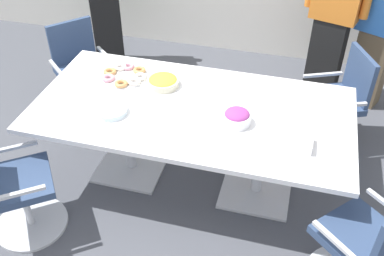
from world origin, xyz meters
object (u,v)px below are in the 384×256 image
person_standing_1 (335,10)px  napkin_pile (299,142)px  office_chair_1 (12,189)px  snack_bowl_chips_yellow (163,81)px  conference_table (192,120)px  donut_platter (125,75)px  office_chair_3 (336,105)px  person_standing_2 (382,25)px  office_chair_0 (83,75)px  plate_stack (111,111)px  snack_bowl_candy_mix (237,117)px  office_chair_2 (365,248)px

person_standing_1 → napkin_pile: person_standing_1 is taller
office_chair_1 → snack_bowl_chips_yellow: 1.39m
conference_table → donut_platter: (-0.65, 0.27, 0.15)m
office_chair_3 → person_standing_2: 0.96m
office_chair_0 → plate_stack: (0.75, -0.93, 0.37)m
snack_bowl_chips_yellow → person_standing_2: bearing=38.6°
conference_table → plate_stack: size_ratio=10.02×
person_standing_2 → snack_bowl_candy_mix: size_ratio=8.22×
conference_table → plate_stack: (-0.56, -0.23, 0.15)m
donut_platter → person_standing_1: bearing=38.9°
office_chair_1 → napkin_pile: 2.04m
office_chair_2 → person_standing_2: 2.37m
office_chair_1 → donut_platter: (0.45, 1.11, 0.36)m
plate_stack → snack_bowl_candy_mix: bearing=7.6°
conference_table → person_standing_1: 1.89m
plate_stack → napkin_pile: 1.37m
conference_table → office_chair_1: bearing=-142.6°
office_chair_2 → person_standing_1: bearing=50.0°
office_chair_0 → office_chair_3: size_ratio=1.00×
person_standing_2 → donut_platter: person_standing_2 is taller
office_chair_1 → office_chair_2: bearing=56.5°
donut_platter → plate_stack: size_ratio=1.59×
office_chair_0 → plate_stack: bearing=80.2°
person_standing_1 → snack_bowl_chips_yellow: bearing=63.3°
plate_stack → napkin_pile: size_ratio=1.39×
person_standing_2 → office_chair_3: bearing=93.0°
office_chair_0 → donut_platter: size_ratio=2.39×
office_chair_3 → snack_bowl_chips_yellow: (-1.41, -0.60, 0.38)m
snack_bowl_chips_yellow → napkin_pile: bearing=-23.1°
person_standing_2 → donut_platter: (-2.07, -1.34, -0.10)m
office_chair_3 → conference_table: bearing=102.7°
office_chair_1 → person_standing_2: size_ratio=0.55×
office_chair_0 → person_standing_2: 2.92m
conference_table → donut_platter: size_ratio=6.30×
donut_platter → conference_table: bearing=-22.4°
conference_table → office_chair_2: office_chair_2 is taller
office_chair_1 → person_standing_2: 3.55m
donut_platter → plate_stack: 0.50m
conference_table → office_chair_0: (-1.31, 0.71, -0.22)m
snack_bowl_candy_mix → office_chair_2: bearing=-32.5°
person_standing_2 → plate_stack: size_ratio=6.97×
office_chair_0 → office_chair_1: same height
person_standing_1 → donut_platter: size_ratio=4.88×
office_chair_2 → office_chair_3: same height
person_standing_2 → plate_stack: 2.71m
napkin_pile → office_chair_2: bearing=-42.9°
person_standing_1 → conference_table: bearing=75.0°
office_chair_1 → office_chair_3: bearing=90.5°
snack_bowl_chips_yellow → snack_bowl_candy_mix: bearing=-26.6°
office_chair_2 → napkin_pile: 0.78m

